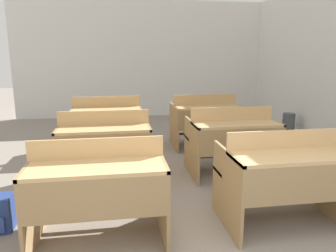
{
  "coord_description": "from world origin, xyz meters",
  "views": [
    {
      "loc": [
        -0.67,
        -0.85,
        1.52
      ],
      "look_at": [
        -0.12,
        2.58,
        0.75
      ],
      "focal_mm": 35.0,
      "sensor_mm": 36.0,
      "label": 1
    }
  ],
  "objects_px": {
    "bench_third_left": "(107,122)",
    "bench_third_right": "(205,119)",
    "bench_second_left": "(105,144)",
    "bench_front_left": "(98,188)",
    "bench_second_right": "(232,139)",
    "bench_front_right": "(285,175)",
    "wastepaper_bin": "(289,122)"
  },
  "relations": [
    {
      "from": "bench_second_left",
      "to": "bench_front_right",
      "type": "bearing_deg",
      "value": -38.76
    },
    {
      "from": "bench_front_left",
      "to": "bench_third_right",
      "type": "bearing_deg",
      "value": 58.44
    },
    {
      "from": "bench_front_left",
      "to": "bench_second_left",
      "type": "xyz_separation_m",
      "value": [
        0.02,
        1.31,
        0.0
      ]
    },
    {
      "from": "bench_second_left",
      "to": "bench_second_right",
      "type": "bearing_deg",
      "value": 0.22
    },
    {
      "from": "bench_front_left",
      "to": "bench_second_left",
      "type": "height_order",
      "value": "same"
    },
    {
      "from": "bench_front_right",
      "to": "bench_third_left",
      "type": "bearing_deg",
      "value": 121.43
    },
    {
      "from": "bench_second_left",
      "to": "bench_third_left",
      "type": "xyz_separation_m",
      "value": [
        -0.0,
        1.34,
        0.0
      ]
    },
    {
      "from": "bench_front_right",
      "to": "bench_third_left",
      "type": "distance_m",
      "value": 3.08
    },
    {
      "from": "wastepaper_bin",
      "to": "bench_third_left",
      "type": "bearing_deg",
      "value": -168.01
    },
    {
      "from": "bench_third_left",
      "to": "wastepaper_bin",
      "type": "relative_size",
      "value": 2.89
    },
    {
      "from": "bench_front_right",
      "to": "bench_third_left",
      "type": "height_order",
      "value": "same"
    },
    {
      "from": "bench_third_left",
      "to": "bench_second_right",
      "type": "bearing_deg",
      "value": -39.98
    },
    {
      "from": "bench_front_right",
      "to": "bench_second_right",
      "type": "distance_m",
      "value": 1.3
    },
    {
      "from": "bench_front_left",
      "to": "bench_third_right",
      "type": "xyz_separation_m",
      "value": [
        1.62,
        2.64,
        0.0
      ]
    },
    {
      "from": "bench_second_left",
      "to": "bench_second_right",
      "type": "distance_m",
      "value": 1.59
    },
    {
      "from": "bench_second_right",
      "to": "wastepaper_bin",
      "type": "relative_size",
      "value": 2.89
    },
    {
      "from": "bench_second_left",
      "to": "bench_second_right",
      "type": "xyz_separation_m",
      "value": [
        1.59,
        0.01,
        0.0
      ]
    },
    {
      "from": "bench_second_left",
      "to": "bench_second_right",
      "type": "height_order",
      "value": "same"
    },
    {
      "from": "bench_second_left",
      "to": "bench_third_left",
      "type": "distance_m",
      "value": 1.34
    },
    {
      "from": "bench_third_right",
      "to": "bench_second_right",
      "type": "bearing_deg",
      "value": -90.56
    },
    {
      "from": "bench_second_right",
      "to": "bench_third_right",
      "type": "relative_size",
      "value": 1.0
    },
    {
      "from": "bench_third_left",
      "to": "wastepaper_bin",
      "type": "xyz_separation_m",
      "value": [
        3.54,
        0.75,
        -0.29
      ]
    },
    {
      "from": "wastepaper_bin",
      "to": "bench_third_right",
      "type": "bearing_deg",
      "value": -158.39
    },
    {
      "from": "bench_front_left",
      "to": "wastepaper_bin",
      "type": "height_order",
      "value": "bench_front_left"
    },
    {
      "from": "bench_second_right",
      "to": "bench_third_right",
      "type": "bearing_deg",
      "value": 89.44
    },
    {
      "from": "bench_front_right",
      "to": "wastepaper_bin",
      "type": "distance_m",
      "value": 3.91
    },
    {
      "from": "bench_front_left",
      "to": "bench_front_right",
      "type": "bearing_deg",
      "value": 0.72
    },
    {
      "from": "bench_front_left",
      "to": "bench_second_left",
      "type": "bearing_deg",
      "value": 89.31
    },
    {
      "from": "bench_third_right",
      "to": "bench_front_left",
      "type": "bearing_deg",
      "value": -121.56
    },
    {
      "from": "bench_front_left",
      "to": "bench_third_left",
      "type": "xyz_separation_m",
      "value": [
        0.01,
        2.65,
        0.0
      ]
    },
    {
      "from": "bench_third_left",
      "to": "bench_third_right",
      "type": "relative_size",
      "value": 1.0
    },
    {
      "from": "bench_third_right",
      "to": "wastepaper_bin",
      "type": "bearing_deg",
      "value": 21.61
    }
  ]
}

